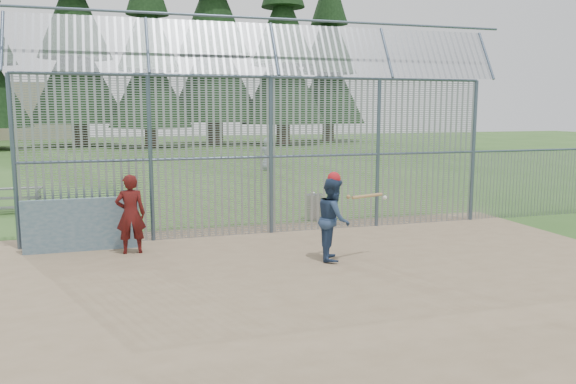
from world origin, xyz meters
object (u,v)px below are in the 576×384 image
object	(u,v)px
trash_can	(313,207)
batter	(334,219)
onlooker	(131,214)
dugout_wall	(81,225)

from	to	relation	value
trash_can	batter	bearing A→B (deg)	-103.96
batter	onlooker	distance (m)	4.48
batter	dugout_wall	bearing A→B (deg)	84.42
batter	onlooker	size ratio (longest dim) A/B	0.99
dugout_wall	batter	world-z (taller)	batter
trash_can	dugout_wall	bearing A→B (deg)	-162.10
dugout_wall	onlooker	world-z (taller)	onlooker
dugout_wall	onlooker	size ratio (longest dim) A/B	1.41
dugout_wall	onlooker	bearing A→B (deg)	-26.45
onlooker	dugout_wall	bearing A→B (deg)	-26.35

